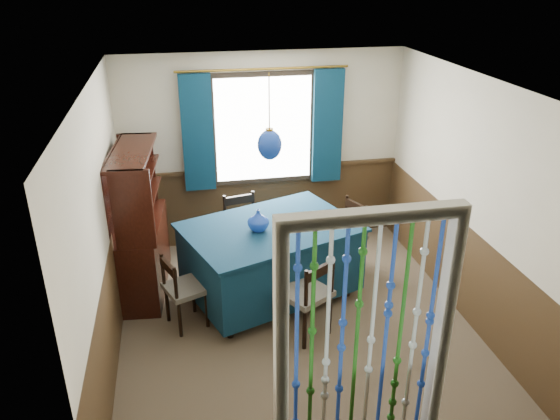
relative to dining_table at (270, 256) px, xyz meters
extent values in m
plane|color=brown|center=(0.16, -0.59, -0.49)|extent=(4.00, 4.00, 0.00)
plane|color=silver|center=(0.16, -0.59, 2.01)|extent=(4.00, 4.00, 0.00)
plane|color=beige|center=(0.16, 1.41, 0.76)|extent=(3.60, 0.00, 3.60)
plane|color=beige|center=(0.16, -2.59, 0.76)|extent=(3.60, 0.00, 3.60)
plane|color=beige|center=(-1.64, -0.59, 0.76)|extent=(0.00, 4.00, 4.00)
plane|color=beige|center=(1.96, -0.59, 0.76)|extent=(0.00, 4.00, 4.00)
plane|color=#3D2A17|center=(0.16, 1.40, 0.01)|extent=(3.60, 0.00, 3.60)
plane|color=#3D2A17|center=(-1.63, -0.59, 0.01)|extent=(0.00, 4.00, 4.00)
plane|color=#3D2A17|center=(1.94, -0.59, 0.01)|extent=(0.00, 4.00, 4.00)
cube|color=black|center=(0.16, 1.36, 1.06)|extent=(1.32, 0.12, 1.42)
cube|color=#0C2B40|center=(0.00, 0.00, -0.02)|extent=(2.03, 1.69, 0.72)
cube|color=#0C2B40|center=(0.00, 0.00, 0.36)|extent=(2.11, 1.77, 0.03)
cylinder|color=black|center=(-0.54, -0.68, -0.42)|extent=(0.07, 0.07, 0.14)
cylinder|color=black|center=(0.85, -0.18, -0.42)|extent=(0.07, 0.07, 0.14)
cylinder|color=black|center=(-0.85, 0.18, -0.42)|extent=(0.07, 0.07, 0.14)
cylinder|color=black|center=(0.54, 0.68, -0.42)|extent=(0.07, 0.07, 0.14)
cylinder|color=black|center=(0.15, -1.00, -0.27)|extent=(0.04, 0.04, 0.45)
cylinder|color=black|center=(0.46, -0.81, -0.27)|extent=(0.04, 0.04, 0.45)
cylinder|color=black|center=(-0.02, -0.71, -0.27)|extent=(0.04, 0.04, 0.45)
cylinder|color=black|center=(0.28, -0.52, -0.27)|extent=(0.04, 0.04, 0.45)
cube|color=#5B5549|center=(0.22, -0.76, -0.02)|extent=(0.59, 0.59, 0.06)
cube|color=black|center=(0.31, -0.92, 0.31)|extent=(0.34, 0.23, 0.10)
cylinder|color=black|center=(0.16, -1.01, 0.17)|extent=(0.04, 0.04, 0.44)
cylinder|color=black|center=(0.46, -0.82, 0.17)|extent=(0.04, 0.04, 0.44)
cylinder|color=black|center=(-0.05, 0.91, -0.27)|extent=(0.04, 0.04, 0.46)
cylinder|color=black|center=(-0.41, 0.84, -0.27)|extent=(0.04, 0.04, 0.46)
cylinder|color=black|center=(0.02, 0.57, -0.27)|extent=(0.04, 0.04, 0.46)
cylinder|color=black|center=(-0.34, 0.50, -0.27)|extent=(0.04, 0.04, 0.46)
cube|color=#5B5549|center=(-0.19, 0.71, -0.01)|extent=(0.52, 0.51, 0.06)
cube|color=black|center=(-0.23, 0.89, 0.33)|extent=(0.39, 0.12, 0.10)
cylinder|color=black|center=(-0.05, 0.92, 0.18)|extent=(0.04, 0.04, 0.45)
cylinder|color=black|center=(-0.41, 0.85, 0.18)|extent=(0.04, 0.04, 0.45)
cylinder|color=black|center=(-1.15, -0.28, -0.29)|extent=(0.04, 0.04, 0.41)
cylinder|color=black|center=(-1.03, -0.58, -0.29)|extent=(0.04, 0.04, 0.41)
cylinder|color=black|center=(-0.87, -0.17, -0.29)|extent=(0.04, 0.04, 0.41)
cylinder|color=black|center=(-0.75, -0.46, -0.29)|extent=(0.04, 0.04, 0.41)
cube|color=#5B5549|center=(-0.95, -0.37, -0.06)|extent=(0.50, 0.51, 0.05)
cube|color=black|center=(-1.10, -0.44, 0.24)|extent=(0.17, 0.33, 0.09)
cylinder|color=black|center=(-1.16, -0.29, 0.11)|extent=(0.04, 0.04, 0.40)
cylinder|color=black|center=(-1.04, -0.58, 0.11)|extent=(0.04, 0.04, 0.40)
cylinder|color=black|center=(1.18, 0.27, -0.27)|extent=(0.04, 0.04, 0.45)
cylinder|color=black|center=(1.05, 0.60, -0.27)|extent=(0.04, 0.04, 0.45)
cylinder|color=black|center=(0.86, 0.15, -0.27)|extent=(0.04, 0.04, 0.45)
cylinder|color=black|center=(0.73, 0.48, -0.27)|extent=(0.04, 0.04, 0.45)
cube|color=#5B5549|center=(0.95, 0.38, -0.02)|extent=(0.55, 0.56, 0.06)
cube|color=black|center=(1.12, 0.44, 0.31)|extent=(0.18, 0.37, 0.10)
cylinder|color=black|center=(1.19, 0.27, 0.17)|extent=(0.04, 0.04, 0.44)
cylinder|color=black|center=(1.05, 0.61, 0.17)|extent=(0.04, 0.04, 0.44)
cube|color=black|center=(-1.39, 0.43, -0.08)|extent=(0.56, 1.32, 0.84)
cube|color=black|center=(-1.39, -0.18, 0.76)|extent=(0.40, 0.09, 0.84)
cube|color=black|center=(-1.39, 1.04, 0.76)|extent=(0.40, 0.09, 0.84)
cube|color=black|center=(-1.39, 0.43, 1.16)|extent=(0.51, 1.31, 0.04)
cube|color=black|center=(-1.59, 0.43, 0.76)|extent=(0.15, 1.26, 0.84)
cube|color=black|center=(-1.36, 0.43, 0.64)|extent=(0.45, 1.23, 0.02)
cube|color=black|center=(-1.36, 0.43, 0.91)|extent=(0.45, 1.23, 0.02)
cylinder|color=olive|center=(0.00, 0.00, 1.65)|extent=(0.01, 0.01, 0.72)
ellipsoid|color=navy|center=(0.00, 0.00, 1.29)|extent=(0.25, 0.25, 0.31)
cylinder|color=olive|center=(0.00, 0.00, 1.44)|extent=(0.08, 0.08, 0.03)
imported|color=navy|center=(-0.14, -0.07, 0.48)|extent=(0.27, 0.27, 0.22)
imported|color=beige|center=(-1.34, 0.23, 0.68)|extent=(0.28, 0.28, 0.05)
imported|color=beige|center=(-1.34, 0.67, 0.43)|extent=(0.23, 0.23, 0.18)
camera|label=1|loc=(-0.91, -5.19, 2.97)|focal=35.00mm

